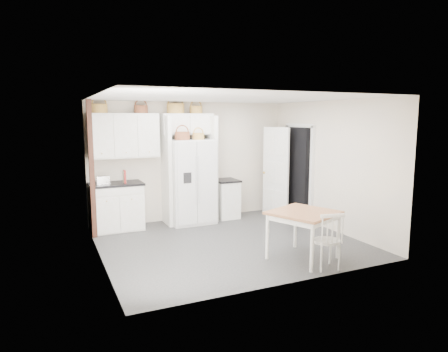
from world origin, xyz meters
name	(u,v)px	position (x,y,z in m)	size (l,w,h in m)	color
floor	(229,242)	(0.00, 0.00, 0.00)	(4.50, 4.50, 0.00)	#28282A
ceiling	(229,98)	(0.00, 0.00, 2.60)	(4.50, 4.50, 0.00)	white
wall_back	(191,161)	(0.00, 2.00, 1.30)	(4.50, 4.50, 0.00)	beige
wall_left	(98,180)	(-2.25, 0.00, 1.30)	(4.00, 4.00, 0.00)	beige
wall_right	(330,166)	(2.25, 0.00, 1.30)	(4.00, 4.00, 0.00)	beige
refrigerator	(191,181)	(-0.15, 1.62, 0.90)	(0.93, 0.75, 1.81)	silver
base_cab_left	(117,207)	(-1.71, 1.70, 0.46)	(1.00, 0.63, 0.92)	silver
base_cab_right	(226,199)	(0.72, 1.70, 0.42)	(0.48, 0.57, 0.84)	silver
dining_table	(303,235)	(0.72, -1.26, 0.39)	(0.93, 0.93, 0.78)	brown
windsor_chair	(326,241)	(0.80, -1.75, 0.42)	(0.41, 0.38, 0.85)	silver
counter_left	(116,184)	(-1.71, 1.70, 0.94)	(1.04, 0.67, 0.04)	black
counter_right	(226,180)	(0.72, 1.70, 0.86)	(0.51, 0.61, 0.04)	black
toaster	(103,180)	(-1.97, 1.60, 1.05)	(0.24, 0.14, 0.17)	silver
cookbook_red	(125,177)	(-1.55, 1.62, 1.09)	(0.04, 0.17, 0.25)	maroon
cookbook_cream	(124,177)	(-1.55, 1.62, 1.09)	(0.04, 0.16, 0.24)	beige
basket_upper_a	(99,108)	(-1.95, 1.83, 2.44)	(0.31, 0.31, 0.18)	#A37732
basket_upper_c	(141,109)	(-1.13, 1.83, 2.43)	(0.27, 0.27, 0.16)	brown
basket_bridge_a	(176,108)	(-0.40, 1.83, 2.45)	(0.37, 0.37, 0.21)	#A37732
basket_bridge_b	(196,110)	(0.06, 1.83, 2.43)	(0.28, 0.28, 0.16)	#A37732
basket_fridge_a	(182,136)	(-0.36, 1.52, 1.89)	(0.31, 0.31, 0.17)	brown
basket_fridge_b	(198,136)	(-0.01, 1.52, 1.87)	(0.25, 0.25, 0.14)	#A37732
upper_cabinet	(124,136)	(-1.50, 1.83, 1.90)	(1.40, 0.34, 0.90)	silver
bridge_cabinet	(187,124)	(-0.15, 1.83, 2.12)	(1.12, 0.34, 0.45)	silver
fridge_panel_left	(167,171)	(-0.66, 1.70, 1.15)	(0.08, 0.60, 2.30)	silver
fridge_panel_right	(211,168)	(0.36, 1.70, 1.15)	(0.08, 0.60, 2.30)	silver
trim_post	(92,170)	(-2.20, 1.35, 1.30)	(0.09, 0.09, 2.60)	#381F15
doorway_void	(297,173)	(2.16, 1.00, 1.02)	(0.18, 0.85, 2.05)	black
door_slab	(276,172)	(1.80, 1.33, 1.02)	(0.80, 0.04, 2.05)	white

